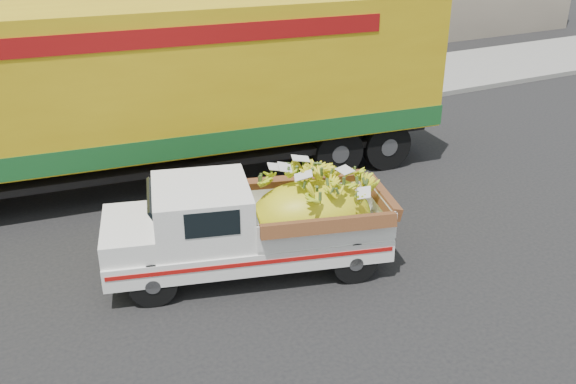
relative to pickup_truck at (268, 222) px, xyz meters
name	(u,v)px	position (x,y,z in m)	size (l,w,h in m)	color
ground	(292,263)	(0.40, -0.07, -0.85)	(100.00, 100.00, 0.00)	black
curb	(170,137)	(0.40, 6.65, -0.78)	(60.00, 0.25, 0.15)	gray
sidewalk	(147,114)	(0.40, 8.75, -0.78)	(60.00, 4.00, 0.14)	gray
pickup_truck	(268,222)	(0.00, 0.00, 0.00)	(4.80, 2.79, 1.59)	black
semi_trailer	(166,86)	(-0.31, 4.19, 1.27)	(12.04, 3.87, 3.80)	black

